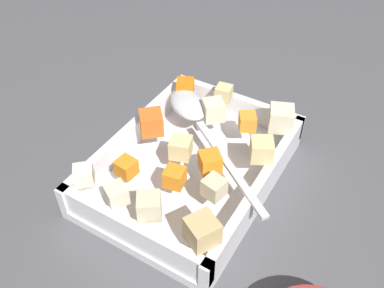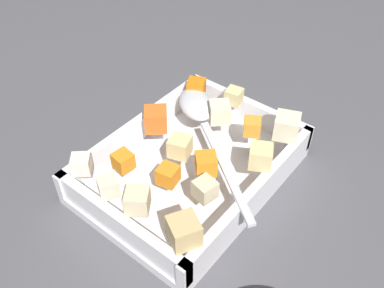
# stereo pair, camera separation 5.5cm
# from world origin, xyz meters

# --- Properties ---
(ground_plane) EXTENTS (4.00, 4.00, 0.00)m
(ground_plane) POSITION_xyz_m (0.00, 0.00, 0.00)
(ground_plane) COLOR #4C4C51
(baking_dish) EXTENTS (0.29, 0.21, 0.05)m
(baking_dish) POSITION_xyz_m (0.00, 0.01, 0.02)
(baking_dish) COLOR silver
(baking_dish) RESTS_ON ground_plane
(carrot_chunk_under_handle) EXTENTS (0.04, 0.04, 0.03)m
(carrot_chunk_under_handle) POSITION_xyz_m (-0.02, -0.03, 0.07)
(carrot_chunk_under_handle) COLOR orange
(carrot_chunk_under_handle) RESTS_ON baking_dish
(carrot_chunk_corner_sw) EXTENTS (0.03, 0.03, 0.02)m
(carrot_chunk_corner_sw) POSITION_xyz_m (0.08, -0.03, 0.06)
(carrot_chunk_corner_sw) COLOR orange
(carrot_chunk_corner_sw) RESTS_ON baking_dish
(carrot_chunk_mid_left) EXTENTS (0.03, 0.03, 0.02)m
(carrot_chunk_mid_left) POSITION_xyz_m (-0.06, -0.00, 0.06)
(carrot_chunk_mid_left) COLOR orange
(carrot_chunk_mid_left) RESTS_ON baking_dish
(carrot_chunk_far_right) EXTENTS (0.03, 0.03, 0.03)m
(carrot_chunk_far_right) POSITION_xyz_m (0.10, 0.08, 0.07)
(carrot_chunk_far_right) COLOR orange
(carrot_chunk_far_right) RESTS_ON baking_dish
(carrot_chunk_corner_se) EXTENTS (0.04, 0.04, 0.03)m
(carrot_chunk_corner_se) POSITION_xyz_m (0.01, 0.08, 0.07)
(carrot_chunk_corner_se) COLOR orange
(carrot_chunk_corner_se) RESTS_ON baking_dish
(carrot_chunk_mid_right) EXTENTS (0.02, 0.02, 0.02)m
(carrot_chunk_mid_right) POSITION_xyz_m (-0.08, 0.06, 0.06)
(carrot_chunk_mid_right) COLOR orange
(carrot_chunk_mid_right) RESTS_ON baking_dish
(potato_chunk_corner_nw) EXTENTS (0.03, 0.03, 0.02)m
(potato_chunk_corner_nw) POSITION_xyz_m (0.12, 0.03, 0.06)
(potato_chunk_corner_nw) COLOR #E0CC89
(potato_chunk_corner_nw) RESTS_ON baking_dish
(potato_chunk_near_spoon) EXTENTS (0.04, 0.04, 0.03)m
(potato_chunk_near_spoon) POSITION_xyz_m (-0.11, -0.00, 0.07)
(potato_chunk_near_spoon) COLOR beige
(potato_chunk_near_spoon) RESTS_ON baking_dish
(potato_chunk_center) EXTENTS (0.03, 0.03, 0.03)m
(potato_chunk_center) POSITION_xyz_m (-0.01, 0.02, 0.07)
(potato_chunk_center) COLOR #E0CC89
(potato_chunk_center) RESTS_ON baking_dish
(potato_chunk_near_right) EXTENTS (0.03, 0.03, 0.02)m
(potato_chunk_near_right) POSITION_xyz_m (-0.05, -0.05, 0.06)
(potato_chunk_near_right) COLOR beige
(potato_chunk_near_right) RESTS_ON baking_dish
(potato_chunk_heap_side) EXTENTS (0.04, 0.04, 0.03)m
(potato_chunk_heap_side) POSITION_xyz_m (0.08, 0.02, 0.07)
(potato_chunk_heap_side) COLOR beige
(potato_chunk_heap_side) RESTS_ON baking_dish
(potato_chunk_corner_ne) EXTENTS (0.04, 0.04, 0.03)m
(potato_chunk_corner_ne) POSITION_xyz_m (-0.11, -0.07, 0.07)
(potato_chunk_corner_ne) COLOR tan
(potato_chunk_corner_ne) RESTS_ON baking_dish
(potato_chunk_rim_edge) EXTENTS (0.04, 0.04, 0.03)m
(potato_chunk_rim_edge) POSITION_xyz_m (0.11, -0.07, 0.07)
(potato_chunk_rim_edge) COLOR beige
(potato_chunk_rim_edge) RESTS_ON baking_dish
(potato_chunk_back_center) EXTENTS (0.04, 0.04, 0.03)m
(potato_chunk_back_center) POSITION_xyz_m (0.04, -0.07, 0.07)
(potato_chunk_back_center) COLOR #E0CC89
(potato_chunk_back_center) RESTS_ON baking_dish
(parsnip_chunk_heap_top) EXTENTS (0.03, 0.03, 0.02)m
(parsnip_chunk_heap_top) POSITION_xyz_m (-0.12, 0.04, 0.06)
(parsnip_chunk_heap_top) COLOR beige
(parsnip_chunk_heap_top) RESTS_ON baking_dish
(parsnip_chunk_front_center) EXTENTS (0.03, 0.03, 0.02)m
(parsnip_chunk_front_center) POSITION_xyz_m (-0.11, 0.10, 0.06)
(parsnip_chunk_front_center) COLOR silver
(parsnip_chunk_front_center) RESTS_ON baking_dish
(serving_spoon) EXTENTS (0.17, 0.23, 0.02)m
(serving_spoon) POSITION_xyz_m (0.07, 0.05, 0.06)
(serving_spoon) COLOR silver
(serving_spoon) RESTS_ON baking_dish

